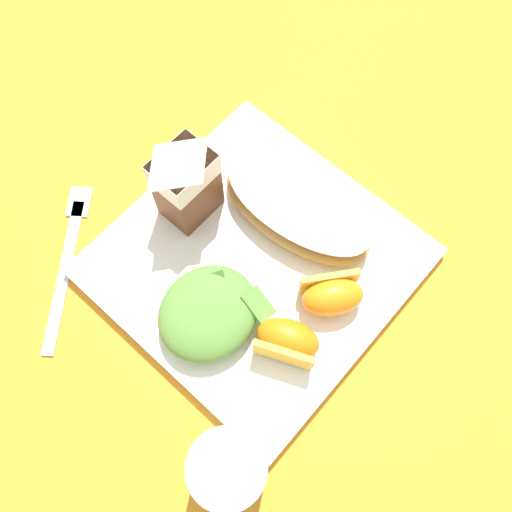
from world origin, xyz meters
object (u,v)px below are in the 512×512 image
Objects in this scene: green_salad_pile at (208,313)px; drinking_clear_cup at (229,470)px; orange_wedge_middle at (332,295)px; metal_fork at (68,252)px; cheesy_pizza_bread at (294,208)px; orange_wedge_front at (287,340)px; white_plate at (256,263)px; milk_carton at (182,181)px.

drinking_clear_cup reaches higher than green_salad_pile.
metal_fork is (-0.14, 0.24, -0.03)m from orange_wedge_middle.
orange_wedge_front is (-0.11, -0.08, 0.00)m from cheesy_pizza_bread.
white_plate is 0.11m from milk_carton.
white_plate is 4.03× the size of orange_wedge_front.
orange_wedge_middle reaches higher than white_plate.
orange_wedge_middle is 0.18m from drinking_clear_cup.
milk_carton is at bearing 52.24° from drinking_clear_cup.
orange_wedge_front is at bearing 16.86° from drinking_clear_cup.
milk_carton is at bearing 92.50° from white_plate.
orange_wedge_middle reaches higher than cheesy_pizza_bread.
milk_carton is (-0.07, 0.09, 0.04)m from cheesy_pizza_bread.
white_plate is at bearing 59.92° from orange_wedge_front.
cheesy_pizza_bread is 2.55× the size of orange_wedge_middle.
drinking_clear_cup is (-0.16, -0.21, -0.03)m from milk_carton.
orange_wedge_middle is 0.28m from metal_fork.
green_salad_pile is 0.08m from orange_wedge_front.
cheesy_pizza_bread is at bearing 37.84° from orange_wedge_front.
orange_wedge_middle is 0.78× the size of drinking_clear_cup.
milk_carton is 0.18m from orange_wedge_middle.
orange_wedge_middle is 0.43× the size of metal_fork.
green_salad_pile is at bearing 140.00° from orange_wedge_middle.
orange_wedge_front is at bearing -68.00° from green_salad_pile.
white_plate is 1.58× the size of cheesy_pizza_bread.
cheesy_pizza_bread is 2.55× the size of orange_wedge_front.
white_plate is at bearing -87.50° from milk_carton.
drinking_clear_cup is at bearing -144.78° from white_plate.
white_plate is 1.76× the size of metal_fork.
milk_carton is 1.23× the size of drinking_clear_cup.
orange_wedge_front reaches higher than metal_fork.
white_plate is 0.20m from metal_fork.
metal_fork is (-0.07, 0.24, -0.03)m from orange_wedge_front.
drinking_clear_cup is at bearing -163.14° from orange_wedge_front.
cheesy_pizza_bread is 1.98× the size of drinking_clear_cup.
green_salad_pile is at bearing -126.17° from milk_carton.
green_salad_pile reaches higher than metal_fork.
milk_carton is at bearing 53.83° from green_salad_pile.
cheesy_pizza_bread is 0.26m from drinking_clear_cup.
white_plate is 2.55× the size of milk_carton.
green_salad_pile is 0.13m from milk_carton.
metal_fork is (-0.12, 0.16, -0.01)m from white_plate.
green_salad_pile is 0.91× the size of milk_carton.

